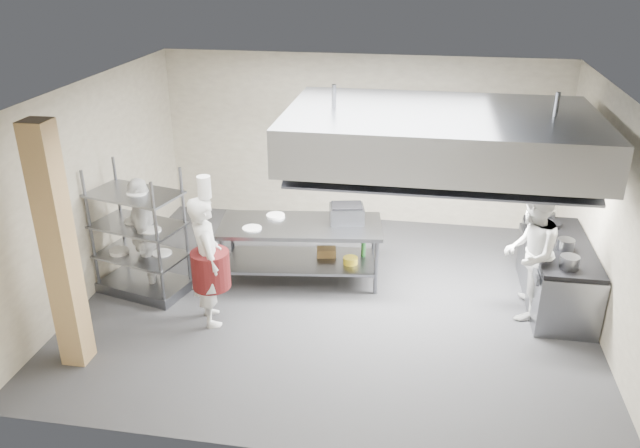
% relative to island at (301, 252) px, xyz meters
% --- Properties ---
extents(floor, '(7.00, 7.00, 0.00)m').
position_rel_island_xyz_m(floor, '(0.60, -0.55, -0.46)').
color(floor, '#29292B').
rests_on(floor, ground).
extents(ceiling, '(7.00, 7.00, 0.00)m').
position_rel_island_xyz_m(ceiling, '(0.60, -0.55, 2.54)').
color(ceiling, silver).
rests_on(ceiling, wall_back).
extents(wall_back, '(7.00, 0.00, 7.00)m').
position_rel_island_xyz_m(wall_back, '(0.60, 2.45, 1.04)').
color(wall_back, gray).
rests_on(wall_back, ground).
extents(wall_left, '(0.00, 6.00, 6.00)m').
position_rel_island_xyz_m(wall_left, '(-2.90, -0.55, 1.04)').
color(wall_left, gray).
rests_on(wall_left, ground).
extents(wall_right, '(0.00, 6.00, 6.00)m').
position_rel_island_xyz_m(wall_right, '(4.10, -0.55, 1.04)').
color(wall_right, gray).
rests_on(wall_right, ground).
extents(column, '(0.30, 0.30, 3.00)m').
position_rel_island_xyz_m(column, '(-2.30, -2.45, 1.04)').
color(column, tan).
rests_on(column, floor).
extents(exhaust_hood, '(4.00, 2.50, 0.60)m').
position_rel_island_xyz_m(exhaust_hood, '(1.90, -0.15, 1.94)').
color(exhaust_hood, gray).
rests_on(exhaust_hood, ceiling).
extents(hood_strip_a, '(1.60, 0.12, 0.04)m').
position_rel_island_xyz_m(hood_strip_a, '(1.00, -0.15, 1.62)').
color(hood_strip_a, white).
rests_on(hood_strip_a, exhaust_hood).
extents(hood_strip_b, '(1.60, 0.12, 0.04)m').
position_rel_island_xyz_m(hood_strip_b, '(2.80, -0.15, 1.62)').
color(hood_strip_b, white).
rests_on(hood_strip_b, exhaust_hood).
extents(wall_shelf, '(1.50, 0.28, 0.04)m').
position_rel_island_xyz_m(wall_shelf, '(2.40, 2.29, 1.04)').
color(wall_shelf, gray).
rests_on(wall_shelf, wall_back).
extents(island, '(2.48, 1.29, 0.91)m').
position_rel_island_xyz_m(island, '(0.00, 0.00, 0.00)').
color(island, gray).
rests_on(island, floor).
extents(island_worktop, '(2.48, 1.29, 0.06)m').
position_rel_island_xyz_m(island_worktop, '(0.00, 0.00, 0.42)').
color(island_worktop, gray).
rests_on(island_worktop, island).
extents(island_undershelf, '(2.28, 1.17, 0.04)m').
position_rel_island_xyz_m(island_undershelf, '(0.00, 0.00, -0.16)').
color(island_undershelf, slate).
rests_on(island_undershelf, island).
extents(pass_rack, '(1.40, 1.02, 1.88)m').
position_rel_island_xyz_m(pass_rack, '(-2.20, -0.72, 0.49)').
color(pass_rack, gray).
rests_on(pass_rack, floor).
extents(cooking_range, '(0.80, 2.00, 0.84)m').
position_rel_island_xyz_m(cooking_range, '(3.68, -0.05, -0.04)').
color(cooking_range, gray).
rests_on(cooking_range, floor).
extents(range_top, '(0.78, 1.96, 0.06)m').
position_rel_island_xyz_m(range_top, '(3.68, -0.05, 0.41)').
color(range_top, black).
rests_on(range_top, cooking_range).
extents(chef_head, '(0.70, 0.78, 1.80)m').
position_rel_island_xyz_m(chef_head, '(-0.98, -1.34, 0.45)').
color(chef_head, silver).
rests_on(chef_head, floor).
extents(chef_line, '(0.89, 1.03, 1.82)m').
position_rel_island_xyz_m(chef_line, '(3.19, -0.46, 0.46)').
color(chef_line, white).
rests_on(chef_line, floor).
extents(chef_plating, '(0.74, 1.10, 1.73)m').
position_rel_island_xyz_m(chef_plating, '(-2.16, -0.65, 0.41)').
color(chef_plating, white).
rests_on(chef_plating, floor).
extents(griddle, '(0.56, 0.48, 0.24)m').
position_rel_island_xyz_m(griddle, '(0.65, 0.21, 0.58)').
color(griddle, slate).
rests_on(griddle, island_worktop).
extents(wicker_basket, '(0.32, 0.25, 0.13)m').
position_rel_island_xyz_m(wicker_basket, '(0.36, 0.19, -0.07)').
color(wicker_basket, olive).
rests_on(wicker_basket, island_undershelf).
extents(stockpot, '(0.22, 0.22, 0.15)m').
position_rel_island_xyz_m(stockpot, '(3.68, -0.23, 0.52)').
color(stockpot, gray).
rests_on(stockpot, range_top).
extents(plate_stack, '(0.28, 0.28, 0.05)m').
position_rel_island_xyz_m(plate_stack, '(-2.20, -0.72, 0.15)').
color(plate_stack, white).
rests_on(plate_stack, pass_rack).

